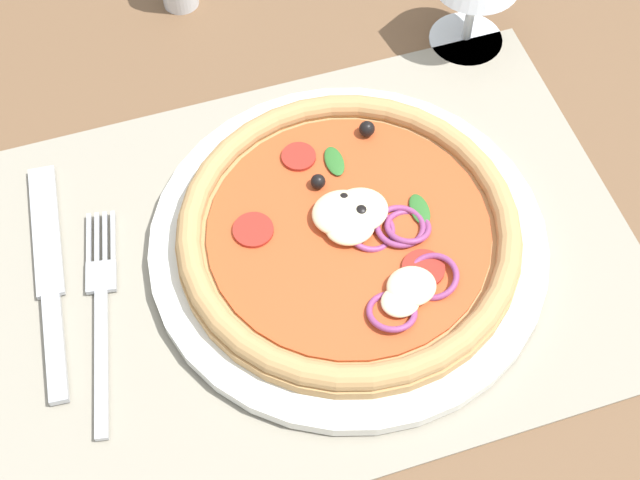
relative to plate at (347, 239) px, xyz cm
name	(u,v)px	position (x,y,z in cm)	size (l,w,h in cm)	color
ground_plane	(308,269)	(-3.14, -0.38, -2.13)	(190.00, 140.00, 2.40)	brown
placemat	(308,259)	(-3.14, -0.38, -0.73)	(48.27, 34.23, 0.40)	gray
plate	(347,239)	(0.00, 0.00, 0.00)	(29.50, 29.50, 1.05)	silver
pizza	(348,228)	(0.07, -0.07, 1.63)	(25.27, 25.27, 2.68)	tan
fork	(101,305)	(-18.45, 0.22, -0.31)	(4.72, 17.98, 0.44)	#B2B5BA
knife	(49,274)	(-21.59, 3.89, -0.27)	(3.40, 20.07, 0.62)	#B2B5BA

